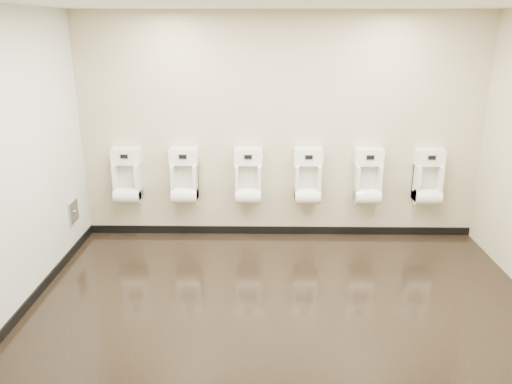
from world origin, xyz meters
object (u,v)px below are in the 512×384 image
urinal_0 (127,179)px  urinal_5 (428,181)px  access_panel (73,212)px  urinal_1 (184,180)px  urinal_2 (248,180)px  urinal_3 (308,180)px  urinal_4 (368,180)px

urinal_0 → urinal_5: (3.77, 0.00, 0.00)m
access_panel → urinal_1: bearing=18.5°
urinal_2 → urinal_3: bearing=0.0°
urinal_2 → urinal_0: bearing=180.0°
urinal_2 → urinal_5: (2.25, 0.00, 0.00)m
urinal_3 → urinal_4: bearing=0.0°
urinal_0 → urinal_1: (0.72, 0.00, 0.00)m
urinal_3 → urinal_2: bearing=180.0°
urinal_1 → urinal_4: size_ratio=1.00×
urinal_0 → urinal_4: bearing=0.0°
urinal_2 → urinal_5: bearing=0.0°
urinal_5 → urinal_3: bearing=180.0°
urinal_2 → urinal_3: same height
urinal_4 → urinal_1: bearing=180.0°
access_panel → urinal_0: bearing=37.6°
urinal_3 → urinal_1: bearing=180.0°
access_panel → urinal_2: (2.09, 0.43, 0.27)m
urinal_1 → urinal_5: bearing=0.0°
urinal_1 → urinal_4: 2.30m
urinal_2 → urinal_5: same height
urinal_0 → urinal_2: (1.53, 0.00, 0.00)m
urinal_1 → urinal_2: (0.80, 0.00, 0.00)m
urinal_1 → urinal_2: same height
urinal_0 → urinal_3: same height
access_panel → urinal_2: urinal_2 is taller
urinal_1 → urinal_4: bearing=0.0°
urinal_1 → urinal_3: (1.55, 0.00, 0.00)m
urinal_4 → urinal_5: bearing=0.0°
access_panel → urinal_5: urinal_5 is taller
urinal_1 → urinal_3: 1.55m
urinal_4 → urinal_3: bearing=180.0°
urinal_2 → urinal_5: size_ratio=1.00×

